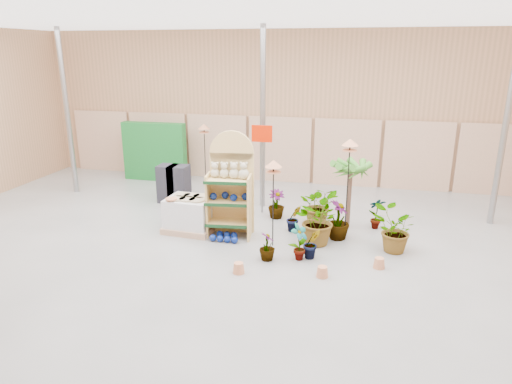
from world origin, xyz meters
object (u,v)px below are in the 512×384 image
Objects in this scene: potted_plant_2 at (317,219)px; bird_table_front at (274,167)px; display_shelf at (231,188)px; pallet_stack at (190,214)px.

bird_table_front is at bearing -158.85° from potted_plant_2.
display_shelf is 1.15m from pallet_stack.
display_shelf is at bearing 155.47° from bird_table_front.
display_shelf reaches higher than potted_plant_2.
pallet_stack is (-0.94, -0.07, -0.65)m from display_shelf.
bird_table_front is (1.03, -0.47, 0.65)m from display_shelf.
pallet_stack is 2.39m from bird_table_front.
display_shelf is 2.00× the size of pallet_stack.
pallet_stack is at bearing 178.62° from potted_plant_2.
potted_plant_2 is at bearing 21.15° from bird_table_front.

